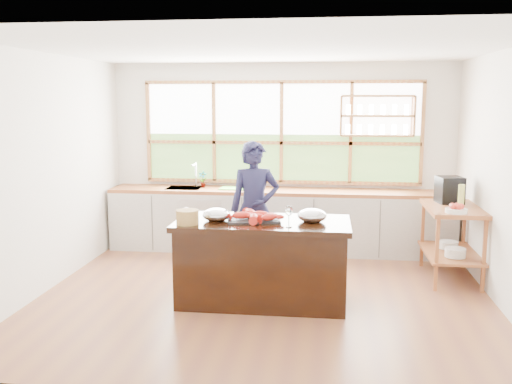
% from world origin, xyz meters
% --- Properties ---
extents(ground_plane, '(5.00, 5.00, 0.00)m').
position_xyz_m(ground_plane, '(0.00, 0.00, 0.00)').
color(ground_plane, brown).
extents(room_shell, '(5.02, 4.52, 2.71)m').
position_xyz_m(room_shell, '(0.02, 0.51, 1.75)').
color(room_shell, silver).
rests_on(room_shell, ground_plane).
extents(back_counter, '(4.90, 0.63, 0.90)m').
position_xyz_m(back_counter, '(-0.02, 1.94, 0.45)').
color(back_counter, beige).
rests_on(back_counter, ground_plane).
extents(right_shelf_unit, '(0.62, 1.10, 0.90)m').
position_xyz_m(right_shelf_unit, '(2.19, 0.89, 0.60)').
color(right_shelf_unit, brown).
rests_on(right_shelf_unit, ground_plane).
extents(island, '(1.85, 0.90, 0.90)m').
position_xyz_m(island, '(0.00, -0.20, 0.45)').
color(island, black).
rests_on(island, ground_plane).
extents(cook, '(0.68, 0.52, 1.68)m').
position_xyz_m(cook, '(-0.21, 0.74, 0.84)').
color(cook, '#181837').
rests_on(cook, ground_plane).
extents(potted_plant, '(0.13, 0.09, 0.24)m').
position_xyz_m(potted_plant, '(-1.13, 2.00, 1.02)').
color(potted_plant, slate).
rests_on(potted_plant, back_counter).
extents(cutting_board, '(0.42, 0.32, 0.01)m').
position_xyz_m(cutting_board, '(-0.66, 1.94, 0.91)').
color(cutting_board, '#68D149').
rests_on(cutting_board, back_counter).
extents(espresso_machine, '(0.33, 0.35, 0.33)m').
position_xyz_m(espresso_machine, '(2.19, 1.15, 1.06)').
color(espresso_machine, black).
rests_on(espresso_machine, right_shelf_unit).
extents(wine_bottle, '(0.08, 0.08, 0.29)m').
position_xyz_m(wine_bottle, '(2.24, 0.74, 1.05)').
color(wine_bottle, '#B1B953').
rests_on(wine_bottle, right_shelf_unit).
extents(fruit_bowl, '(0.25, 0.25, 0.11)m').
position_xyz_m(fruit_bowl, '(2.14, 0.50, 0.94)').
color(fruit_bowl, silver).
rests_on(fruit_bowl, right_shelf_unit).
extents(slate_board, '(0.62, 0.50, 0.02)m').
position_xyz_m(slate_board, '(-0.10, -0.19, 0.91)').
color(slate_board, black).
rests_on(slate_board, island).
extents(lobster_pile, '(0.52, 0.48, 0.08)m').
position_xyz_m(lobster_pile, '(-0.08, -0.22, 0.96)').
color(lobster_pile, red).
rests_on(lobster_pile, slate_board).
extents(mixing_bowl_left, '(0.30, 0.30, 0.14)m').
position_xyz_m(mixing_bowl_left, '(-0.49, -0.25, 0.96)').
color(mixing_bowl_left, silver).
rests_on(mixing_bowl_left, island).
extents(mixing_bowl_right, '(0.31, 0.31, 0.15)m').
position_xyz_m(mixing_bowl_right, '(0.52, -0.18, 0.97)').
color(mixing_bowl_right, silver).
rests_on(mixing_bowl_right, island).
extents(wine_glass, '(0.08, 0.08, 0.22)m').
position_xyz_m(wine_glass, '(0.30, -0.47, 1.06)').
color(wine_glass, white).
rests_on(wine_glass, island).
extents(wicker_basket, '(0.23, 0.23, 0.15)m').
position_xyz_m(wicker_basket, '(-0.75, -0.47, 0.97)').
color(wicker_basket, '#A57E43').
rests_on(wicker_basket, island).
extents(parchment_roll, '(0.22, 0.30, 0.08)m').
position_xyz_m(parchment_roll, '(-0.83, -0.07, 0.94)').
color(parchment_roll, white).
rests_on(parchment_roll, island).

